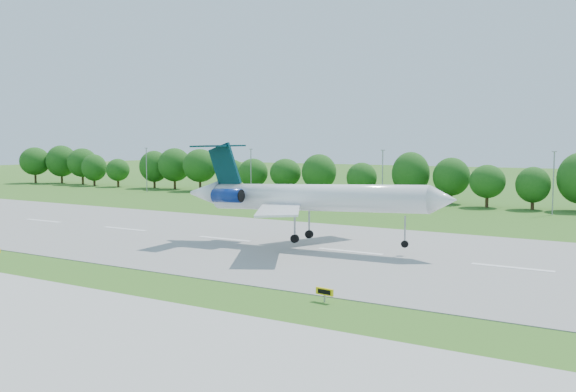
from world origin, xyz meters
The scene contains 9 objects.
ground centered at (0.00, 0.00, 0.00)m, with size 600.00×600.00×0.00m, color #285C18.
runway centered at (0.00, 25.00, 0.04)m, with size 400.00×45.00×0.08m, color gray.
taxiway centered at (0.00, -18.00, 0.04)m, with size 400.00×23.00×0.08m, color #ADADA8.
tree_line centered at (0.00, 92.00, 6.19)m, with size 288.40×8.40×10.40m.
light_poles centered at (-2.50, 82.00, 6.34)m, with size 175.90×0.25×12.19m.
airliner centered at (-6.91, 24.85, 6.84)m, with size 38.32×27.87×13.02m.
taxi_sign_centre centered at (9.30, 0.79, 0.93)m, with size 1.80×0.44×1.26m.
service_vehicle_a centered at (-21.39, 76.95, 0.66)m, with size 1.40×4.00×1.32m, color silver.
service_vehicle_b centered at (-26.73, 75.82, 0.57)m, with size 1.34×3.34×1.14m, color silver.
Camera 1 is at (35.48, -48.08, 14.19)m, focal length 40.00 mm.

